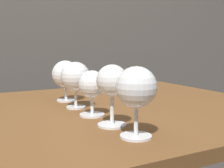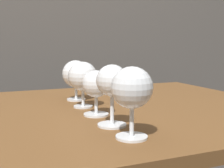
# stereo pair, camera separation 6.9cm
# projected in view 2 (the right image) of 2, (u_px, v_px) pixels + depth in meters

# --- Properties ---
(dining_table) EXTENTS (1.37, 0.85, 0.75)m
(dining_table) POSITION_uv_depth(u_px,v_px,m) (62.00, 142.00, 0.87)
(dining_table) COLOR brown
(dining_table) RESTS_ON ground_plane
(wine_glass_rose) EXTENTS (0.08, 0.08, 0.15)m
(wine_glass_rose) POSITION_uv_depth(u_px,v_px,m) (132.00, 89.00, 0.60)
(wine_glass_rose) COLOR white
(wine_glass_rose) RESTS_ON dining_table
(wine_glass_pinot) EXTENTS (0.07, 0.07, 0.14)m
(wine_glass_pinot) POSITION_uv_depth(u_px,v_px,m) (112.00, 82.00, 0.69)
(wine_glass_pinot) COLOR white
(wine_glass_pinot) RESTS_ON dining_table
(wine_glass_port) EXTENTS (0.07, 0.07, 0.12)m
(wine_glass_port) POSITION_uv_depth(u_px,v_px,m) (96.00, 86.00, 0.80)
(wine_glass_port) COLOR white
(wine_glass_port) RESTS_ON dining_table
(wine_glass_white) EXTENTS (0.09, 0.09, 0.14)m
(wine_glass_white) POSITION_uv_depth(u_px,v_px,m) (83.00, 76.00, 0.90)
(wine_glass_white) COLOR white
(wine_glass_white) RESTS_ON dining_table
(wine_glass_amber) EXTENTS (0.09, 0.09, 0.14)m
(wine_glass_amber) POSITION_uv_depth(u_px,v_px,m) (76.00, 75.00, 1.02)
(wine_glass_amber) COLOR white
(wine_glass_amber) RESTS_ON dining_table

